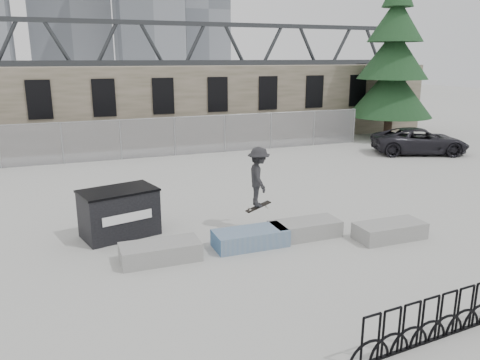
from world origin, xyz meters
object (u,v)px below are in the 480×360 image
Objects in this scene: planter_far_left at (160,251)px; dumpster at (119,212)px; suv at (420,141)px; spruce_tree at (393,63)px; skateboarder at (259,177)px; planter_center_right at (305,228)px; bike_rack at (447,315)px; planter_offset at (390,230)px; planter_center_left at (250,237)px.

dumpster is at bearing 109.07° from planter_far_left.
dumpster is 17.64m from suv.
spruce_tree is 18.82m from skateboarder.
suv is (11.47, 8.44, 0.43)m from planter_center_right.
skateboarder reaches higher than suv.
spruce_tree reaches higher than dumpster.
suv reaches higher than planter_far_left.
dumpster is at bearing 124.15° from bike_rack.
planter_center_right is 0.41× the size of suv.
dumpster is at bearing 157.35° from planter_offset.
planter_far_left is 2.48m from planter_center_left.
planter_center_left is 1.00× the size of planter_offset.
planter_offset is 0.17× the size of spruce_tree.
planter_offset is at bearing -7.49° from planter_far_left.
planter_far_left is 3.65m from skateboarder.
planter_offset is 4.87m from bike_rack.
planter_far_left is 17.88m from suv.
planter_center_right is 19.03m from spruce_tree.
planter_center_left is 1.74m from planter_center_right.
suv is at bearing 28.72° from planter_far_left.
suv is at bearing 32.91° from planter_center_left.
spruce_tree is at bearing 54.83° from bike_rack.
spruce_tree is at bearing 45.18° from planter_center_right.
skateboarder is at bearing 142.22° from suv.
planter_center_right is 2.39m from planter_offset.
planter_offset is 0.85× the size of dumpster.
spruce_tree is 2.33× the size of suv.
dumpster is at bearing -148.24° from spruce_tree.
planter_far_left is at bearing 121.12° from skateboarder.
spruce_tree is (14.78, 13.23, 4.43)m from planter_center_left.
dumpster is 4.14m from skateboarder.
planter_offset is (3.92, -0.89, 0.00)m from planter_center_left.
planter_center_left is at bearing 167.23° from planter_offset.
spruce_tree is (13.02, 18.48, 4.24)m from bike_rack.
planter_offset is at bearing -111.03° from skateboarder.
planter_center_right is 0.85× the size of dumpster.
bike_rack is at bearing -70.37° from dumpster.
planter_center_right is 1.05× the size of skateboarder.
skateboarder is (-12.50, -7.42, 0.93)m from suv.
dumpster is (-3.21, 2.09, 0.44)m from planter_center_left.
planter_center_left is 1.90m from skateboarder.
planter_center_left is 0.85× the size of dumpster.
bike_rack is at bearing -71.43° from planter_center_left.
spruce_tree reaches higher than planter_far_left.
planter_center_left is at bearing 1.08° from planter_far_left.
spruce_tree reaches higher than suv.
dumpster is 21.54m from spruce_tree.
skateboarder reaches higher than dumpster.
planter_far_left is 0.41× the size of suv.
spruce_tree is 6.03× the size of skateboarder.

